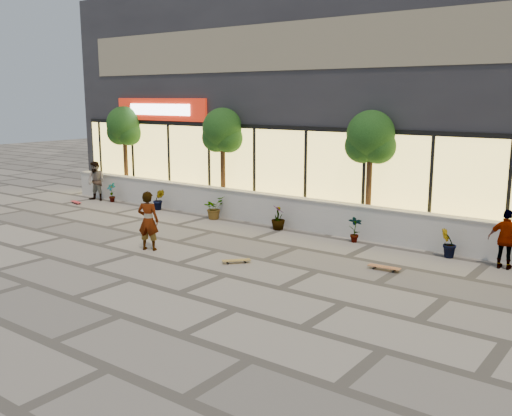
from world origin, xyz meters
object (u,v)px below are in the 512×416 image
Objects in this scene: skateboard_left at (76,202)px; skater_left at (96,181)px; tree_west at (124,128)px; skater_right_near at (506,240)px; skateboard_center at (236,260)px; tree_midwest at (223,133)px; tree_mideast at (370,140)px; skater_center at (148,221)px; skateboard_right_near at (384,267)px.

skater_left is at bearing 97.72° from skateboard_left.
skater_left is at bearing -101.39° from tree_west.
tree_west is 5.33× the size of skateboard_left.
skater_right_near is (16.00, -1.40, -2.22)m from tree_west.
skater_left is at bearing 112.73° from skateboard_center.
tree_west is 1.00× the size of tree_midwest.
tree_mideast is 2.55× the size of skater_right_near.
skater_left is 1.08× the size of skater_right_near.
tree_midwest is at bearing 35.59° from skateboard_left.
tree_mideast is 12.06m from skater_left.
skateboard_center is (10.21, -5.11, -2.91)m from tree_west.
skater_right_near is at bearing -176.78° from skater_center.
tree_midwest is at bearing 152.98° from skateboard_right_near.
tree_west is 11.50m from tree_mideast.
skater_left is 16.28m from skater_right_near.
skateboard_left is (-11.88, -2.38, -2.91)m from tree_mideast.
skateboard_right_near reaches higher than skateboard_center.
tree_midwest is at bearing -93.83° from skater_center.
skater_center reaches higher than skateboard_left.
tree_west is 2.37× the size of skater_left.
skateboard_left is (-10.59, 2.72, -0.00)m from skateboard_center.
skater_right_near is at bearing -15.21° from skateboard_center.
skater_right_near is (8.63, 4.15, -0.08)m from skater_center.
skater_center is at bearing -71.39° from tree_midwest.
tree_midwest reaches higher than skateboard_center.
tree_west reaches higher than skater_center.
skateboard_right_near is at bearing -22.54° from tree_midwest.
skateboard_center is at bearing -0.87° from skateboard_left.
skateboard_right_near is at bearing 9.54° from skateboard_left.
tree_west reaches higher than skater_right_near.
tree_midwest is at bearing 0.82° from skater_left.
tree_west is 3.78m from skateboard_left.
skater_right_near is 16.43m from skateboard_left.
skateboard_center is 10.94m from skateboard_left.
skater_left reaches higher than skateboard_left.
skateboard_center is (-5.79, -3.71, -0.69)m from skater_right_near.
tree_midwest reaches higher than skateboard_right_near.
skateboard_left is at bearing 2.08° from skater_right_near.
tree_mideast reaches higher than skateboard_center.
skater_right_near is (16.28, 0.00, -0.06)m from skater_left.
tree_west is 2.30× the size of skater_center.
tree_midwest is 7.53m from skateboard_center.
tree_west and tree_mideast have the same top height.
tree_midwest is 1.00× the size of tree_mideast.
tree_west is 9.47m from skater_center.
tree_mideast is 6.02m from skateboard_center.
skater_right_near is 6.91m from skateboard_center.
skateboard_center reaches higher than skateboard_left.
skateboard_left is at bearing -168.66° from tree_mideast.
tree_midwest is 10.82m from skater_right_near.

